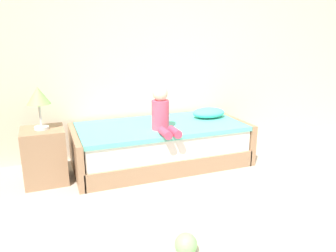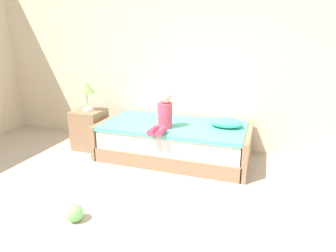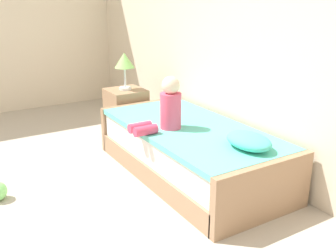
{
  "view_description": "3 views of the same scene",
  "coord_description": "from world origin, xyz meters",
  "px_view_note": "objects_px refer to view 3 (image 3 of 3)",
  "views": [
    {
      "loc": [
        -1.59,
        -1.63,
        1.58
      ],
      "look_at": [
        -0.29,
        1.75,
        0.55
      ],
      "focal_mm": 35.14,
      "sensor_mm": 36.0,
      "label": 1
    },
    {
      "loc": [
        0.88,
        -1.69,
        1.71
      ],
      "look_at": [
        -0.29,
        1.75,
        0.55
      ],
      "focal_mm": 30.99,
      "sensor_mm": 36.0,
      "label": 2
    },
    {
      "loc": [
        2.66,
        -0.04,
        1.71
      ],
      "look_at": [
        -0.29,
        1.75,
        0.55
      ],
      "focal_mm": 41.8,
      "sensor_mm": 36.0,
      "label": 3
    }
  ],
  "objects_px": {
    "bed": "(190,151)",
    "pillow": "(249,141)",
    "nightstand": "(126,113)",
    "table_lamp": "(124,62)",
    "child_figure": "(166,108)"
  },
  "relations": [
    {
      "from": "bed",
      "to": "nightstand",
      "type": "bearing_deg",
      "value": -178.03
    },
    {
      "from": "table_lamp",
      "to": "pillow",
      "type": "height_order",
      "value": "table_lamp"
    },
    {
      "from": "bed",
      "to": "child_figure",
      "type": "xyz_separation_m",
      "value": [
        -0.07,
        -0.23,
        0.46
      ]
    },
    {
      "from": "nightstand",
      "to": "bed",
      "type": "bearing_deg",
      "value": 1.97
    },
    {
      "from": "nightstand",
      "to": "child_figure",
      "type": "xyz_separation_m",
      "value": [
        1.28,
        -0.18,
        0.4
      ]
    },
    {
      "from": "bed",
      "to": "pillow",
      "type": "xyz_separation_m",
      "value": [
        0.71,
        0.1,
        0.32
      ]
    },
    {
      "from": "child_figure",
      "to": "pillow",
      "type": "height_order",
      "value": "child_figure"
    },
    {
      "from": "nightstand",
      "to": "child_figure",
      "type": "relative_size",
      "value": 1.18
    },
    {
      "from": "table_lamp",
      "to": "child_figure",
      "type": "distance_m",
      "value": 1.32
    },
    {
      "from": "bed",
      "to": "pillow",
      "type": "relative_size",
      "value": 4.8
    },
    {
      "from": "bed",
      "to": "pillow",
      "type": "bearing_deg",
      "value": 8.01
    },
    {
      "from": "bed",
      "to": "nightstand",
      "type": "height_order",
      "value": "nightstand"
    },
    {
      "from": "nightstand",
      "to": "table_lamp",
      "type": "distance_m",
      "value": 0.64
    },
    {
      "from": "table_lamp",
      "to": "pillow",
      "type": "distance_m",
      "value": 2.1
    },
    {
      "from": "table_lamp",
      "to": "pillow",
      "type": "relative_size",
      "value": 1.02
    }
  ]
}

